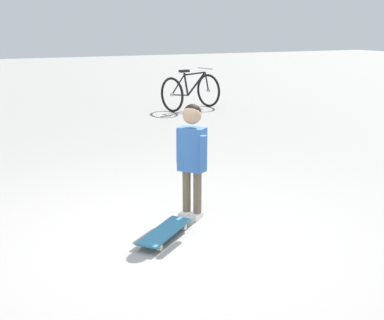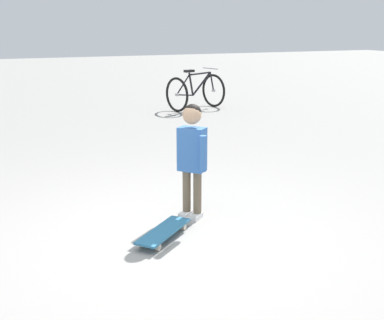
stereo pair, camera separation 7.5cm
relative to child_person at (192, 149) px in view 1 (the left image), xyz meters
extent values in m
plane|color=gray|center=(0.51, 0.43, -0.66)|extent=(50.00, 50.00, 0.00)
cylinder|color=brown|center=(-0.04, 0.04, -0.42)|extent=(0.08, 0.08, 0.42)
cube|color=white|center=(-0.01, 0.06, -0.63)|extent=(0.17, 0.16, 0.05)
cylinder|color=brown|center=(0.03, -0.04, -0.42)|extent=(0.08, 0.08, 0.42)
cube|color=white|center=(0.06, -0.02, -0.63)|extent=(0.17, 0.16, 0.05)
cube|color=#386BB7|center=(0.00, 0.00, -0.01)|extent=(0.26, 0.27, 0.40)
cylinder|color=#386BB7|center=(-0.02, 0.18, -0.01)|extent=(0.06, 0.06, 0.32)
cylinder|color=#386BB7|center=(0.05, -0.16, -0.01)|extent=(0.06, 0.06, 0.32)
sphere|color=tan|center=(0.00, 0.00, 0.31)|extent=(0.17, 0.17, 0.17)
sphere|color=black|center=(-0.01, -0.01, 0.32)|extent=(0.16, 0.16, 0.16)
cube|color=teal|center=(0.42, 0.35, -0.59)|extent=(0.62, 0.57, 0.02)
cube|color=#B7B7BC|center=(0.59, 0.50, -0.61)|extent=(0.09, 0.10, 0.02)
cube|color=#B7B7BC|center=(0.24, 0.20, -0.61)|extent=(0.09, 0.10, 0.02)
cylinder|color=beige|center=(0.54, 0.56, -0.63)|extent=(0.06, 0.06, 0.06)
cylinder|color=beige|center=(0.64, 0.44, -0.63)|extent=(0.06, 0.06, 0.06)
cylinder|color=beige|center=(0.19, 0.26, -0.63)|extent=(0.06, 0.06, 0.06)
cylinder|color=beige|center=(0.29, 0.14, -0.63)|extent=(0.06, 0.06, 0.06)
torus|color=black|center=(-3.07, -5.79, -0.30)|extent=(0.25, 0.69, 0.71)
torus|color=black|center=(-2.09, -5.50, -0.30)|extent=(0.25, 0.69, 0.71)
cylinder|color=#B7B7BC|center=(-3.07, -5.79, -0.30)|extent=(0.07, 0.07, 0.06)
cylinder|color=#B7B7BC|center=(-2.09, -5.50, -0.30)|extent=(0.07, 0.07, 0.06)
cylinder|color=black|center=(-2.74, -5.69, -0.13)|extent=(0.51, 0.19, 0.48)
cylinder|color=black|center=(-2.69, -5.68, 0.09)|extent=(0.58, 0.20, 0.06)
cylinder|color=black|center=(-2.45, -5.61, -0.12)|extent=(0.14, 0.08, 0.48)
cylinder|color=black|center=(-2.29, -5.56, -0.33)|extent=(0.42, 0.15, 0.08)
cylinder|color=black|center=(-2.25, -5.55, -0.11)|extent=(0.34, 0.13, 0.40)
cylinder|color=black|center=(-3.02, -5.78, -0.10)|extent=(0.13, 0.07, 0.41)
cube|color=black|center=(-2.40, -5.59, 0.16)|extent=(0.24, 0.16, 0.05)
cylinder|color=#B7B7BC|center=(-2.97, -5.76, 0.18)|extent=(0.16, 0.45, 0.02)
camera|label=1|loc=(1.85, 4.01, 1.08)|focal=47.23mm
camera|label=2|loc=(1.78, 4.04, 1.08)|focal=47.23mm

